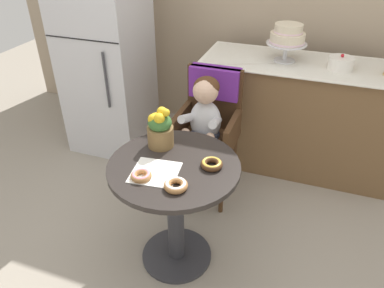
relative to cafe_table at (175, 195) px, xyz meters
name	(u,v)px	position (x,y,z in m)	size (l,w,h in m)	color
ground_plane	(177,255)	(0.00, 0.00, -0.51)	(8.00, 8.00, 0.00)	gray
cafe_table	(175,195)	(0.00, 0.00, 0.00)	(0.72, 0.72, 0.72)	#282321
wicker_chair	(210,114)	(-0.03, 0.77, 0.13)	(0.42, 0.45, 0.95)	#472D19
seated_child	(204,119)	(-0.03, 0.61, 0.17)	(0.27, 0.32, 0.73)	silver
paper_napkin	(155,172)	(-0.06, -0.10, 0.21)	(0.24, 0.23, 0.00)	white
donut_front	(176,185)	(0.08, -0.18, 0.23)	(0.12, 0.12, 0.04)	#AD7542
donut_mid	(212,164)	(0.20, 0.05, 0.23)	(0.12, 0.12, 0.04)	#4C2D19
donut_side	(141,175)	(-0.11, -0.17, 0.23)	(0.11, 0.11, 0.03)	#AD7542
flower_vase	(160,128)	(-0.14, 0.15, 0.32)	(0.15, 0.15, 0.24)	brown
display_counter	(297,116)	(0.55, 1.30, -0.05)	(1.56, 0.62, 0.90)	brown
tiered_cake_stand	(288,37)	(0.39, 1.30, 0.58)	(0.30, 0.30, 0.28)	silver
round_layer_cake	(341,63)	(0.79, 1.25, 0.44)	(0.18, 0.18, 0.12)	white
refrigerator	(106,55)	(-1.05, 1.10, 0.34)	(0.64, 0.63, 1.70)	silver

